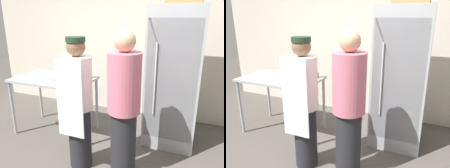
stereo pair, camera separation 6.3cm
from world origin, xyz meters
TOP-DOWN VIEW (x-y plane):
  - back_wall at (0.00, 2.31)m, footprint 6.40×0.12m
  - refrigerator at (0.70, 1.46)m, footprint 0.70×0.68m
  - prep_counter at (-1.04, 1.06)m, footprint 1.22×0.73m
  - donut_box at (-0.78, 0.87)m, footprint 0.24×0.22m
  - blender_pitcher at (-0.55, 1.26)m, footprint 0.12×0.12m
  - person_baker at (-0.25, 0.46)m, footprint 0.34×0.36m
  - person_customer at (0.31, 0.49)m, footprint 0.36×0.36m

SIDE VIEW (x-z plane):
  - prep_counter at x=-1.04m, z-range 0.36..1.26m
  - person_baker at x=-0.25m, z-range 0.03..1.64m
  - person_customer at x=0.31m, z-range 0.02..1.71m
  - donut_box at x=-0.78m, z-range 0.82..1.08m
  - refrigerator at x=0.70m, z-range 0.00..1.95m
  - blender_pitcher at x=-0.55m, z-range 0.89..1.15m
  - back_wall at x=0.00m, z-range 0.00..2.73m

